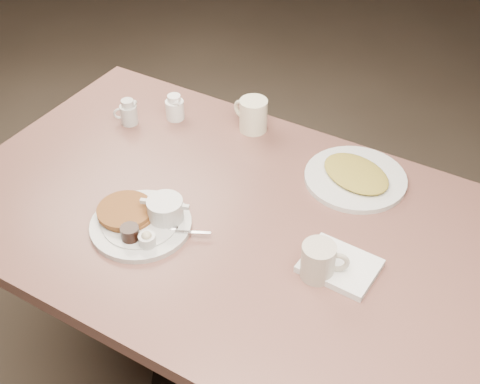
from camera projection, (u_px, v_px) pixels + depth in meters
The scene contains 8 objects.
diner_table at pixel (236, 263), 1.70m from camera, with size 1.50×0.90×0.75m.
main_plate at pixel (143, 219), 1.55m from camera, with size 0.33×0.32×0.07m.
coffee_mug_near at pixel (319, 261), 1.41m from camera, with size 0.12×0.10×0.09m.
napkin at pixel (340, 266), 1.45m from camera, with size 0.17×0.14×0.02m.
coffee_mug_far at pixel (253, 115), 1.85m from camera, with size 0.13×0.10×0.10m.
creamer_left at pixel (128, 113), 1.88m from camera, with size 0.07×0.06×0.08m.
creamer_right at pixel (175, 108), 1.90m from camera, with size 0.07×0.07×0.08m.
hash_plate at pixel (356, 177), 1.69m from camera, with size 0.36×0.36×0.04m.
Camera 1 is at (0.60, -0.99, 1.83)m, focal length 46.82 mm.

